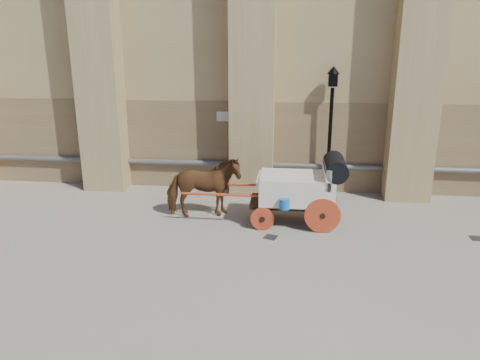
# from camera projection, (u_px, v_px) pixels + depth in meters

# --- Properties ---
(ground) EXTENTS (90.00, 90.00, 0.00)m
(ground) POSITION_uv_depth(u_px,v_px,m) (278.00, 237.00, 12.24)
(ground) COLOR #6D665C
(ground) RESTS_ON ground
(horse) EXTENTS (2.27, 1.43, 1.78)m
(horse) POSITION_uv_depth(u_px,v_px,m) (203.00, 187.00, 13.40)
(horse) COLOR brown
(horse) RESTS_ON ground
(carriage) EXTENTS (4.46, 1.58, 1.95)m
(carriage) POSITION_uv_depth(u_px,v_px,m) (302.00, 187.00, 12.91)
(carriage) COLOR black
(carriage) RESTS_ON ground
(street_lamp) EXTENTS (0.39, 0.39, 4.17)m
(street_lamp) POSITION_uv_depth(u_px,v_px,m) (330.00, 129.00, 14.87)
(street_lamp) COLOR black
(street_lamp) RESTS_ON ground
(drain_grate_near) EXTENTS (0.40, 0.40, 0.01)m
(drain_grate_near) POSITION_uv_depth(u_px,v_px,m) (271.00, 237.00, 12.24)
(drain_grate_near) COLOR black
(drain_grate_near) RESTS_ON ground
(drain_grate_far) EXTENTS (0.32, 0.32, 0.01)m
(drain_grate_far) POSITION_uv_depth(u_px,v_px,m) (477.00, 238.00, 12.16)
(drain_grate_far) COLOR black
(drain_grate_far) RESTS_ON ground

